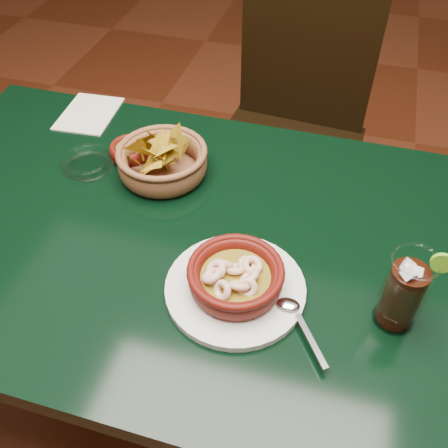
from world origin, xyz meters
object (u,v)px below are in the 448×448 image
(shrimp_plate, at_px, (236,280))
(cola_drink, at_px, (404,292))
(chip_basket, at_px, (162,161))
(dining_table, at_px, (164,257))
(dining_chair, at_px, (291,131))

(shrimp_plate, distance_m, cola_drink, 0.27)
(chip_basket, bearing_deg, shrimp_plate, -48.41)
(dining_table, relative_size, chip_basket, 5.22)
(shrimp_plate, distance_m, chip_basket, 0.36)
(chip_basket, height_order, cola_drink, cola_drink)
(shrimp_plate, relative_size, chip_basket, 1.32)
(shrimp_plate, xyz_separation_m, chip_basket, (-0.24, 0.27, 0.01))
(cola_drink, bearing_deg, dining_chair, 110.70)
(dining_table, xyz_separation_m, chip_basket, (-0.05, 0.15, 0.14))
(dining_table, height_order, shrimp_plate, shrimp_plate)
(shrimp_plate, bearing_deg, dining_chair, 92.51)
(dining_chair, relative_size, shrimp_plate, 3.19)
(dining_chair, height_order, cola_drink, dining_chair)
(dining_chair, distance_m, shrimp_plate, 0.87)
(dining_chair, height_order, shrimp_plate, dining_chair)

